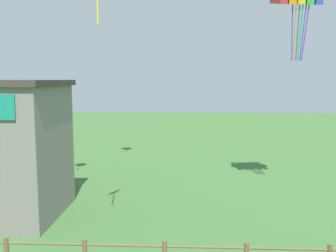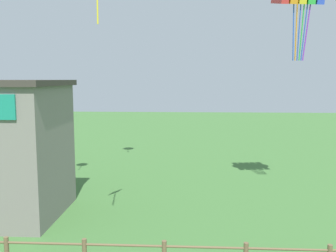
% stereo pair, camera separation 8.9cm
% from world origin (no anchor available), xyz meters
% --- Properties ---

